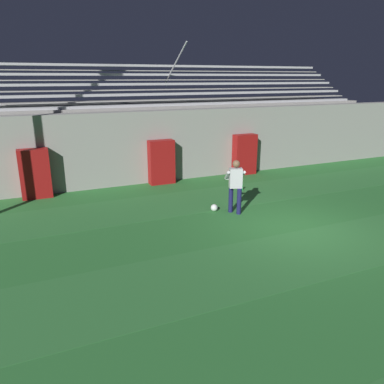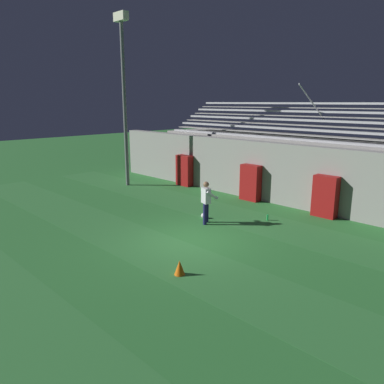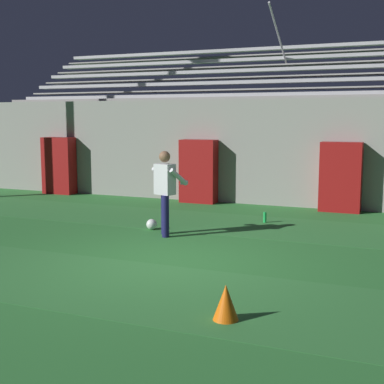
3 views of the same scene
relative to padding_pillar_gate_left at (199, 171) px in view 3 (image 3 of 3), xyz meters
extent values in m
plane|color=#2D7533|center=(1.89, -5.95, -0.86)|extent=(80.00, 80.00, 0.00)
cube|color=#337A38|center=(1.89, -7.25, -0.86)|extent=(28.00, 2.35, 0.01)
cube|color=#337A38|center=(1.89, -2.54, -0.86)|extent=(28.00, 2.35, 0.01)
cube|color=#999691|center=(1.89, 0.55, 0.54)|extent=(24.00, 0.60, 2.80)
cube|color=maroon|center=(0.00, 0.00, 0.00)|extent=(0.99, 0.44, 1.72)
cube|color=maroon|center=(3.77, 0.00, 0.00)|extent=(0.99, 0.44, 1.72)
cube|color=maroon|center=(-4.59, 0.00, 0.00)|extent=(0.99, 0.44, 1.72)
cube|color=#999691|center=(1.89, 2.90, 0.59)|extent=(18.00, 3.90, 2.90)
cube|color=#B7B7BC|center=(1.89, 1.30, 2.09)|extent=(17.10, 0.36, 0.10)
cube|color=#999691|center=(1.89, 1.10, 1.86)|extent=(17.10, 0.60, 0.04)
cube|color=#B7B7BC|center=(1.89, 2.00, 2.49)|extent=(17.10, 0.36, 0.10)
cube|color=#999691|center=(1.89, 1.80, 2.26)|extent=(17.10, 0.60, 0.04)
cube|color=#B7B7BC|center=(1.89, 2.70, 2.89)|extent=(17.10, 0.36, 0.10)
cube|color=#999691|center=(1.89, 2.50, 2.66)|extent=(17.10, 0.60, 0.04)
cube|color=#B7B7BC|center=(1.89, 3.40, 3.29)|extent=(17.10, 0.36, 0.10)
cube|color=#999691|center=(1.89, 3.20, 3.06)|extent=(17.10, 0.60, 0.04)
cube|color=#B7B7BC|center=(1.89, 4.10, 3.69)|extent=(17.10, 0.36, 0.10)
cube|color=#999691|center=(1.89, 3.90, 3.46)|extent=(17.10, 0.60, 0.04)
cylinder|color=#B7B7BC|center=(1.58, 2.45, 3.74)|extent=(0.06, 2.63, 1.65)
cylinder|color=#19194C|center=(0.87, -3.99, -0.45)|extent=(0.18, 0.18, 0.82)
cylinder|color=#19194C|center=(1.01, -4.25, -0.45)|extent=(0.18, 0.18, 0.82)
cube|color=silver|center=(0.94, -4.12, 0.26)|extent=(0.44, 0.35, 0.60)
sphere|color=brown|center=(0.94, -4.12, 0.70)|extent=(0.22, 0.22, 0.22)
cylinder|color=silver|center=(0.76, -3.91, 0.31)|extent=(0.24, 0.48, 0.37)
cylinder|color=silver|center=(1.21, -4.07, 0.31)|extent=(0.24, 0.48, 0.37)
cube|color=silver|center=(0.86, -3.73, 0.18)|extent=(0.14, 0.14, 0.08)
cube|color=silver|center=(1.24, -3.86, 0.18)|extent=(0.14, 0.14, 0.08)
sphere|color=white|center=(0.44, -3.71, -0.75)|extent=(0.22, 0.22, 0.22)
cone|color=orange|center=(3.50, -7.89, -0.65)|extent=(0.30, 0.30, 0.42)
cylinder|color=green|center=(2.43, -2.09, -0.74)|extent=(0.07, 0.07, 0.24)
camera|label=1|loc=(-4.66, -13.59, 3.17)|focal=35.00mm
camera|label=2|loc=(10.46, -14.31, 3.77)|focal=35.00mm
camera|label=3|loc=(5.39, -13.47, 1.44)|focal=50.00mm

